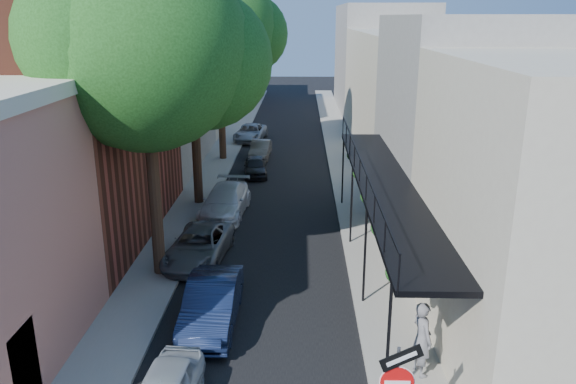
# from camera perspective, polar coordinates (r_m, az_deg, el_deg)

# --- Properties ---
(road_surface) EXTENTS (6.00, 64.00, 0.01)m
(road_surface) POSITION_cam_1_polar(r_m,az_deg,el_deg) (39.41, -0.52, 4.32)
(road_surface) COLOR black
(road_surface) RESTS_ON ground
(sidewalk_left) EXTENTS (2.00, 64.00, 0.12)m
(sidewalk_left) POSITION_cam_1_polar(r_m,az_deg,el_deg) (39.73, -6.31, 4.40)
(sidewalk_left) COLOR gray
(sidewalk_left) RESTS_ON ground
(sidewalk_right) EXTENTS (2.00, 64.00, 0.12)m
(sidewalk_right) POSITION_cam_1_polar(r_m,az_deg,el_deg) (39.48, 5.31, 4.35)
(sidewalk_right) COLOR gray
(sidewalk_right) RESTS_ON ground
(buildings_left) EXTENTS (10.10, 59.10, 12.00)m
(buildings_left) POSITION_cam_1_polar(r_m,az_deg,el_deg) (38.81, -14.72, 10.95)
(buildings_left) COLOR #C07562
(buildings_left) RESTS_ON ground
(buildings_right) EXTENTS (9.80, 55.00, 10.00)m
(buildings_right) POSITION_cam_1_polar(r_m,az_deg,el_deg) (38.90, 13.02, 10.32)
(buildings_right) COLOR beige
(buildings_right) RESTS_ON ground
(oak_near) EXTENTS (7.48, 6.80, 11.42)m
(oak_near) POSITION_cam_1_polar(r_m,az_deg,el_deg) (19.22, -12.94, 13.83)
(oak_near) COLOR #322214
(oak_near) RESTS_ON ground
(oak_mid) EXTENTS (6.60, 6.00, 10.20)m
(oak_mid) POSITION_cam_1_polar(r_m,az_deg,el_deg) (27.07, -8.83, 13.23)
(oak_mid) COLOR #322214
(oak_mid) RESTS_ON ground
(oak_far) EXTENTS (7.70, 7.00, 11.90)m
(oak_far) POSITION_cam_1_polar(r_m,az_deg,el_deg) (35.94, -6.28, 16.24)
(oak_far) COLOR #322214
(oak_far) RESTS_ON ground
(parked_car_b) EXTENTS (1.50, 4.26, 1.40)m
(parked_car_b) POSITION_cam_1_polar(r_m,az_deg,el_deg) (17.33, -7.76, -11.13)
(parked_car_b) COLOR #131E3D
(parked_car_b) RESTS_ON ground
(parked_car_c) EXTENTS (2.44, 4.54, 1.21)m
(parked_car_c) POSITION_cam_1_polar(r_m,az_deg,el_deg) (21.67, -9.04, -5.42)
(parked_car_c) COLOR slate
(parked_car_c) RESTS_ON ground
(parked_car_d) EXTENTS (2.22, 4.82, 1.36)m
(parked_car_d) POSITION_cam_1_polar(r_m,az_deg,el_deg) (26.37, -6.39, -0.94)
(parked_car_d) COLOR silver
(parked_car_d) RESTS_ON ground
(parked_car_e) EXTENTS (1.63, 3.38, 1.11)m
(parked_car_e) POSITION_cam_1_polar(r_m,az_deg,el_deg) (32.88, -3.33, 2.63)
(parked_car_e) COLOR black
(parked_car_e) RESTS_ON ground
(parked_car_f) EXTENTS (1.33, 3.48, 1.13)m
(parked_car_f) POSITION_cam_1_polar(r_m,az_deg,el_deg) (37.04, -2.81, 4.34)
(parked_car_f) COLOR #615B52
(parked_car_f) RESTS_ON ground
(parked_car_g) EXTENTS (2.43, 4.54, 1.21)m
(parked_car_g) POSITION_cam_1_polar(r_m,az_deg,el_deg) (42.34, -3.83, 6.04)
(parked_car_g) COLOR #8C949E
(parked_car_g) RESTS_ON ground
(pedestrian) EXTENTS (0.69, 0.85, 2.02)m
(pedestrian) POSITION_cam_1_polar(r_m,az_deg,el_deg) (15.10, 13.44, -14.27)
(pedestrian) COLOR slate
(pedestrian) RESTS_ON sidewalk_right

